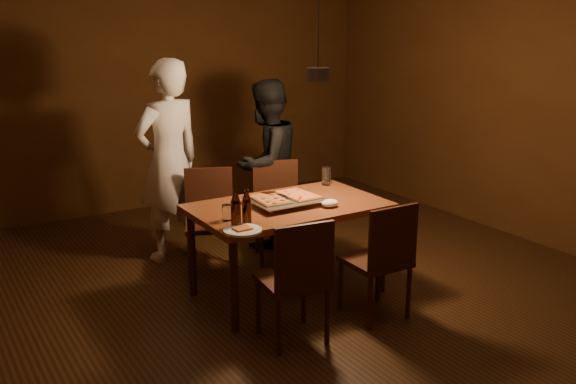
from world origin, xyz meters
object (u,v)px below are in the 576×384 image
dining_table (288,213)px  beer_bottle_a (236,208)px  plate_slice (243,230)px  chair_near_left (297,271)px  chair_near_right (383,251)px  beer_bottle_b (247,206)px  pendant_lamp (318,73)px  diner_dark (266,164)px  diner_white (169,161)px  chair_far_left (209,210)px  chair_far_right (277,201)px  pizza_tray (285,201)px

dining_table → beer_bottle_a: size_ratio=5.56×
dining_table → plate_slice: 0.73m
chair_near_left → chair_near_right: size_ratio=1.00×
beer_bottle_b → pendant_lamp: 1.17m
chair_near_left → pendant_lamp: pendant_lamp is taller
diner_dark → diner_white: bearing=-32.2°
chair_far_left → plate_slice: size_ratio=2.07×
dining_table → chair_near_left: size_ratio=3.09×
chair_far_right → plate_slice: bearing=72.3°
chair_far_right → beer_bottle_b: 1.38m
chair_far_left → chair_far_right: (0.66, -0.05, 0.00)m
plate_slice → diner_white: (0.12, 1.65, 0.16)m
chair_far_right → beer_bottle_a: bearing=69.6°
chair_near_right → diner_dark: bearing=87.8°
chair_far_left → dining_table: bearing=134.2°
chair_near_right → plate_slice: bearing=160.1°
chair_far_left → chair_far_right: 0.66m
pizza_tray → beer_bottle_b: beer_bottle_b is taller
plate_slice → diner_white: bearing=85.8°
chair_near_left → plate_slice: size_ratio=1.81×
chair_far_right → chair_near_left: 1.70m
diner_white → pendant_lamp: bearing=106.6°
chair_near_right → plate_slice: chair_near_right is taller
diner_white → pizza_tray: bearing=98.3°
chair_far_left → chair_near_right: size_ratio=1.14×
chair_near_left → chair_near_right: (0.73, -0.01, 0.00)m
chair_far_left → diner_white: bearing=-43.4°
beer_bottle_a → pendant_lamp: (0.83, 0.23, 0.88)m
beer_bottle_b → diner_white: diner_white is taller
chair_far_left → pizza_tray: 0.88m
chair_far_left → beer_bottle_b: beer_bottle_b is taller
dining_table → beer_bottle_b: beer_bottle_b is taller
chair_near_left → chair_near_right: same height
chair_near_left → diner_dark: 2.07m
chair_near_right → beer_bottle_b: beer_bottle_b is taller
chair_near_left → pendant_lamp: size_ratio=0.44×
pizza_tray → dining_table: bearing=-47.3°
chair_far_right → chair_near_left: (-0.75, -1.52, 0.00)m
beer_bottle_a → beer_bottle_b: bearing=9.4°
beer_bottle_a → pendant_lamp: pendant_lamp is taller
plate_slice → diner_white: diner_white is taller
pendant_lamp → dining_table: bearing=169.6°
chair_far_right → beer_bottle_b: (-0.86, -1.03, 0.34)m
chair_near_right → beer_bottle_b: bearing=150.2°
diner_dark → beer_bottle_a: bearing=29.2°
diner_white → diner_dark: 0.95m
dining_table → pendant_lamp: 1.11m
pizza_tray → chair_far_left: bearing=108.9°
chair_near_right → plate_slice: (-0.95, 0.36, 0.22)m
beer_bottle_a → diner_dark: diner_dark is taller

